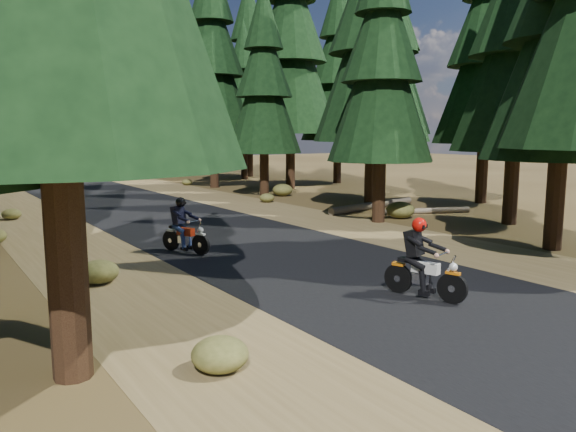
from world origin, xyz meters
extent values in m
plane|color=#403117|center=(0.00, 0.00, 0.00)|extent=(120.00, 120.00, 0.00)
cube|color=black|center=(0.00, 5.00, 0.01)|extent=(6.00, 100.00, 0.01)
cube|color=brown|center=(-4.60, 5.00, 0.00)|extent=(3.20, 100.00, 0.01)
cube|color=brown|center=(4.60, 5.00, 0.00)|extent=(3.20, 100.00, 0.01)
cylinder|color=black|center=(-6.62, -3.09, 2.85)|extent=(0.53, 0.53, 5.71)
cylinder|color=black|center=(6.77, -1.94, 2.55)|extent=(0.50, 0.50, 5.11)
cone|color=black|center=(6.77, -1.94, 5.75)|extent=(4.34, 4.34, 6.38)
cylinder|color=black|center=(9.67, 1.47, 2.65)|extent=(0.51, 0.51, 5.29)
cone|color=black|center=(9.67, 1.47, 5.96)|extent=(4.50, 4.50, 6.62)
cylinder|color=black|center=(6.06, 4.48, 2.26)|extent=(0.48, 0.48, 4.52)
cone|color=black|center=(6.06, 4.48, 5.08)|extent=(3.84, 3.84, 5.65)
cone|color=black|center=(6.06, 4.48, 7.12)|extent=(2.94, 2.94, 4.07)
cylinder|color=black|center=(8.28, 7.39, 2.92)|extent=(0.53, 0.53, 5.84)
cone|color=black|center=(8.28, 7.39, 6.57)|extent=(4.96, 4.96, 7.30)
cylinder|color=black|center=(11.21, 10.34, 3.22)|extent=(0.56, 0.56, 6.43)
cone|color=black|center=(11.21, 10.34, 7.24)|extent=(5.47, 5.47, 8.04)
cylinder|color=black|center=(6.98, 14.07, 2.25)|extent=(0.48, 0.48, 4.51)
cone|color=black|center=(6.98, 14.07, 5.07)|extent=(3.83, 3.83, 5.64)
cone|color=black|center=(6.98, 14.07, 7.10)|extent=(2.93, 2.93, 4.06)
cone|color=black|center=(6.98, 14.07, 9.13)|extent=(2.03, 2.03, 3.38)
cylinder|color=black|center=(10.48, 16.81, 3.24)|extent=(0.56, 0.56, 6.47)
cone|color=black|center=(10.48, 16.81, 7.28)|extent=(5.50, 5.50, 8.09)
cone|color=black|center=(10.48, 16.81, 10.19)|extent=(4.21, 4.21, 5.82)
cylinder|color=black|center=(6.93, 19.74, 2.91)|extent=(0.53, 0.53, 5.83)
cone|color=black|center=(6.93, 19.74, 6.56)|extent=(4.95, 4.95, 7.29)
cone|color=black|center=(6.93, 19.74, 9.18)|extent=(3.79, 3.79, 5.25)
cylinder|color=black|center=(11.52, 24.15, 2.31)|extent=(0.48, 0.48, 4.61)
cone|color=black|center=(11.52, 24.15, 5.19)|extent=(3.92, 3.92, 5.77)
cone|color=black|center=(11.52, 24.15, 7.27)|extent=(3.00, 3.00, 4.15)
cone|color=black|center=(11.52, 24.15, 9.34)|extent=(2.08, 2.08, 3.46)
cylinder|color=black|center=(8.34, 28.41, 2.88)|extent=(0.53, 0.53, 5.76)
cone|color=black|center=(8.34, 28.41, 6.48)|extent=(4.90, 4.90, 7.21)
cone|color=black|center=(8.34, 28.41, 9.08)|extent=(3.75, 3.75, 5.19)
cone|color=black|center=(8.34, 28.41, 11.67)|extent=(2.59, 2.59, 4.32)
cylinder|color=black|center=(13.03, 32.09, 2.83)|extent=(0.53, 0.53, 5.66)
cone|color=black|center=(13.03, 32.09, 6.37)|extent=(4.81, 4.81, 7.07)
cone|color=black|center=(13.03, 32.09, 8.91)|extent=(3.68, 3.68, 5.09)
cone|color=black|center=(13.03, 32.09, 11.46)|extent=(2.55, 2.55, 4.24)
cylinder|color=black|center=(14.00, 6.00, 2.80)|extent=(0.52, 0.52, 5.60)
cone|color=black|center=(14.00, 6.00, 6.30)|extent=(4.76, 4.76, 7.00)
cone|color=black|center=(14.00, 6.00, 8.82)|extent=(3.64, 3.64, 5.04)
cylinder|color=black|center=(13.00, 26.00, 3.00)|extent=(0.54, 0.54, 6.00)
cone|color=black|center=(13.00, 26.00, 6.75)|extent=(5.10, 5.10, 7.50)
cone|color=black|center=(13.00, 26.00, 9.45)|extent=(3.90, 3.90, 5.40)
cone|color=black|center=(13.00, 26.00, 12.15)|extent=(2.70, 2.70, 4.50)
cylinder|color=black|center=(15.00, 18.00, 2.80)|extent=(0.52, 0.52, 5.60)
cone|color=black|center=(15.00, 18.00, 6.30)|extent=(4.76, 4.76, 7.00)
cone|color=black|center=(15.00, 18.00, 8.82)|extent=(3.64, 3.64, 5.04)
cone|color=black|center=(15.00, 18.00, 11.34)|extent=(2.52, 2.52, 4.20)
cylinder|color=black|center=(7.00, 37.00, 3.00)|extent=(0.54, 0.54, 6.00)
cone|color=black|center=(7.00, 37.00, 6.75)|extent=(5.10, 5.10, 7.50)
cone|color=black|center=(7.00, 37.00, 9.45)|extent=(3.90, 3.90, 5.40)
cone|color=black|center=(7.00, 37.00, 12.15)|extent=(2.70, 2.70, 4.50)
cylinder|color=black|center=(10.00, 40.00, 3.20)|extent=(0.56, 0.56, 6.40)
cone|color=black|center=(10.00, 40.00, 7.20)|extent=(5.44, 5.44, 8.00)
cone|color=black|center=(10.00, 40.00, 10.08)|extent=(4.16, 4.16, 5.76)
cone|color=black|center=(10.00, 40.00, 12.96)|extent=(2.88, 2.88, 4.80)
cylinder|color=black|center=(4.00, 43.00, 3.20)|extent=(0.56, 0.56, 6.40)
cone|color=black|center=(4.00, 43.00, 7.20)|extent=(5.44, 5.44, 8.00)
cone|color=black|center=(4.00, 43.00, 10.08)|extent=(4.16, 4.16, 5.76)
cone|color=black|center=(4.00, 43.00, 12.96)|extent=(2.88, 2.88, 4.80)
cylinder|color=black|center=(0.00, 46.00, 3.40)|extent=(0.57, 0.57, 6.80)
cone|color=black|center=(0.00, 46.00, 7.65)|extent=(5.78, 5.78, 8.50)
cone|color=black|center=(0.00, 46.00, 10.71)|extent=(4.42, 4.42, 6.12)
cone|color=black|center=(0.00, 46.00, 13.77)|extent=(3.06, 3.06, 5.10)
cylinder|color=black|center=(13.00, 36.00, 3.00)|extent=(0.54, 0.54, 6.00)
cone|color=black|center=(13.00, 36.00, 6.75)|extent=(5.10, 5.10, 7.50)
cone|color=black|center=(13.00, 36.00, 9.45)|extent=(3.90, 3.90, 5.40)
cone|color=black|center=(13.00, 36.00, 12.15)|extent=(2.70, 2.70, 4.50)
cylinder|color=#4C4233|center=(8.29, 7.22, 0.16)|extent=(5.47, 1.32, 0.32)
cylinder|color=#4C4233|center=(8.99, 5.00, 0.12)|extent=(3.94, 1.71, 0.24)
ellipsoid|color=#474C1E|center=(-4.87, -4.03, 0.24)|extent=(0.81, 0.81, 0.48)
ellipsoid|color=#474C1E|center=(7.82, 13.63, 0.32)|extent=(1.05, 1.05, 0.63)
ellipsoid|color=#474C1E|center=(6.15, 22.01, 0.20)|extent=(0.65, 0.65, 0.39)
ellipsoid|color=#474C1E|center=(5.74, 11.83, 0.21)|extent=(0.71, 0.71, 0.43)
ellipsoid|color=#474C1E|center=(-5.18, 12.71, 0.21)|extent=(0.71, 0.71, 0.42)
ellipsoid|color=#474C1E|center=(-4.98, 1.58, 0.26)|extent=(0.87, 0.87, 0.52)
ellipsoid|color=#474C1E|center=(7.39, 4.68, 0.32)|extent=(1.08, 1.08, 0.65)
cube|color=black|center=(0.12, -3.21, 1.10)|extent=(0.41, 0.31, 0.52)
sphere|color=#B10D07|center=(0.12, -3.21, 1.48)|extent=(0.36, 0.36, 0.29)
cube|color=black|center=(-2.10, 3.44, 1.04)|extent=(0.40, 0.33, 0.50)
sphere|color=black|center=(-2.10, 3.44, 1.41)|extent=(0.36, 0.36, 0.28)
camera|label=1|loc=(-8.24, -10.73, 3.31)|focal=35.00mm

